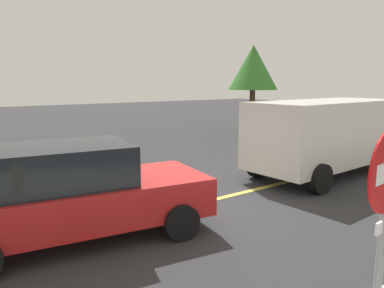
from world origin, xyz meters
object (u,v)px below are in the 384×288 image
white_van (326,133)px  tree_left_verge (253,68)px  car_silver_mid_road (372,125)px  stop_sign (384,211)px  car_red_near_curb (75,192)px

white_van → tree_left_verge: size_ratio=1.12×
white_van → car_silver_mid_road: bearing=17.6°
tree_left_verge → stop_sign: bearing=-131.7°
stop_sign → tree_left_verge: bearing=48.3°
car_silver_mid_road → tree_left_verge: size_ratio=0.92×
white_van → car_silver_mid_road: white_van is taller
tree_left_verge → car_silver_mid_road: bearing=-69.1°
stop_sign → tree_left_verge: size_ratio=0.50×
car_red_near_curb → car_silver_mid_road: bearing=9.1°
car_silver_mid_road → car_red_near_curb: 14.60m
car_silver_mid_road → tree_left_verge: bearing=110.9°
car_red_near_curb → tree_left_verge: 14.82m
stop_sign → white_van: stop_sign is taller
car_silver_mid_road → white_van: bearing=-162.4°
stop_sign → car_silver_mid_road: 14.93m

